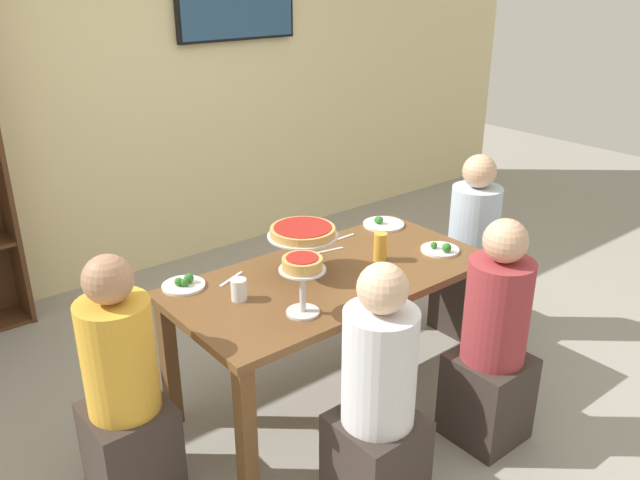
{
  "coord_description": "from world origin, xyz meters",
  "views": [
    {
      "loc": [
        -1.9,
        -2.24,
        2.17
      ],
      "look_at": [
        0.0,
        0.1,
        0.89
      ],
      "focal_mm": 36.63,
      "sensor_mm": 36.0,
      "label": 1
    }
  ],
  "objects_px": {
    "dining_table": "(332,291)",
    "beer_glass_amber_tall": "(380,247)",
    "deep_dish_pizza_stand": "(303,234)",
    "diner_head_east": "(471,258)",
    "cutlery_knife_near": "(361,302)",
    "salad_plate_far_diner": "(441,249)",
    "cutlery_fork_near": "(342,238)",
    "cutlery_fork_far": "(231,279)",
    "cutlery_knife_far": "(328,251)",
    "water_glass_clear_near": "(239,290)",
    "diner_head_west": "(125,399)",
    "television": "(237,1)",
    "personal_pizza_stand": "(302,272)",
    "salad_plate_near_diner": "(383,224)",
    "salad_plate_spare": "(184,284)",
    "diner_near_left": "(378,410)",
    "diner_near_right": "(492,350)",
    "water_glass_clear_far": "(376,279)"
  },
  "relations": [
    {
      "from": "salad_plate_spare",
      "to": "cutlery_knife_far",
      "type": "xyz_separation_m",
      "value": [
        0.81,
        -0.11,
        -0.01
      ]
    },
    {
      "from": "diner_near_left",
      "to": "diner_near_right",
      "type": "bearing_deg",
      "value": -90.91
    },
    {
      "from": "salad_plate_near_diner",
      "to": "salad_plate_spare",
      "type": "height_order",
      "value": "salad_plate_spare"
    },
    {
      "from": "personal_pizza_stand",
      "to": "water_glass_clear_far",
      "type": "height_order",
      "value": "personal_pizza_stand"
    },
    {
      "from": "salad_plate_far_diner",
      "to": "water_glass_clear_far",
      "type": "height_order",
      "value": "water_glass_clear_far"
    },
    {
      "from": "cutlery_knife_near",
      "to": "salad_plate_spare",
      "type": "bearing_deg",
      "value": 132.99
    },
    {
      "from": "diner_near_right",
      "to": "diner_head_west",
      "type": "relative_size",
      "value": 1.0
    },
    {
      "from": "deep_dish_pizza_stand",
      "to": "cutlery_knife_near",
      "type": "height_order",
      "value": "deep_dish_pizza_stand"
    },
    {
      "from": "cutlery_fork_near",
      "to": "diner_head_west",
      "type": "bearing_deg",
      "value": 10.45
    },
    {
      "from": "salad_plate_far_diner",
      "to": "cutlery_fork_near",
      "type": "height_order",
      "value": "salad_plate_far_diner"
    },
    {
      "from": "television",
      "to": "personal_pizza_stand",
      "type": "xyz_separation_m",
      "value": [
        -1.2,
        -2.33,
        -0.98
      ]
    },
    {
      "from": "diner_head_west",
      "to": "salad_plate_far_diner",
      "type": "bearing_deg",
      "value": -5.8
    },
    {
      "from": "water_glass_clear_far",
      "to": "salad_plate_spare",
      "type": "bearing_deg",
      "value": 139.6
    },
    {
      "from": "diner_head_east",
      "to": "cutlery_knife_near",
      "type": "relative_size",
      "value": 6.39
    },
    {
      "from": "diner_near_right",
      "to": "diner_head_east",
      "type": "xyz_separation_m",
      "value": [
        0.75,
        0.73,
        0.0
      ]
    },
    {
      "from": "diner_near_right",
      "to": "water_glass_clear_near",
      "type": "height_order",
      "value": "diner_near_right"
    },
    {
      "from": "deep_dish_pizza_stand",
      "to": "water_glass_clear_near",
      "type": "xyz_separation_m",
      "value": [
        -0.4,
        -0.04,
        -0.16
      ]
    },
    {
      "from": "water_glass_clear_near",
      "to": "diner_head_west",
      "type": "bearing_deg",
      "value": -175.9
    },
    {
      "from": "salad_plate_far_diner",
      "to": "beer_glass_amber_tall",
      "type": "height_order",
      "value": "beer_glass_amber_tall"
    },
    {
      "from": "salad_plate_far_diner",
      "to": "dining_table",
      "type": "bearing_deg",
      "value": 165.86
    },
    {
      "from": "diner_head_west",
      "to": "beer_glass_amber_tall",
      "type": "height_order",
      "value": "diner_head_west"
    },
    {
      "from": "salad_plate_spare",
      "to": "salad_plate_near_diner",
      "type": "bearing_deg",
      "value": -1.05
    },
    {
      "from": "dining_table",
      "to": "deep_dish_pizza_stand",
      "type": "height_order",
      "value": "deep_dish_pizza_stand"
    },
    {
      "from": "beer_glass_amber_tall",
      "to": "diner_head_east",
      "type": "bearing_deg",
      "value": 3.39
    },
    {
      "from": "salad_plate_spare",
      "to": "water_glass_clear_near",
      "type": "xyz_separation_m",
      "value": [
        0.14,
        -0.27,
        0.04
      ]
    },
    {
      "from": "salad_plate_near_diner",
      "to": "cutlery_fork_far",
      "type": "height_order",
      "value": "salad_plate_near_diner"
    },
    {
      "from": "salad_plate_far_diner",
      "to": "cutlery_fork_near",
      "type": "distance_m",
      "value": 0.56
    },
    {
      "from": "diner_near_right",
      "to": "salad_plate_near_diner",
      "type": "bearing_deg",
      "value": -14.43
    },
    {
      "from": "beer_glass_amber_tall",
      "to": "salad_plate_spare",
      "type": "bearing_deg",
      "value": 158.78
    },
    {
      "from": "cutlery_fork_far",
      "to": "cutlery_knife_far",
      "type": "xyz_separation_m",
      "value": [
        0.59,
        -0.04,
        0.0
      ]
    },
    {
      "from": "television",
      "to": "salad_plate_spare",
      "type": "xyz_separation_m",
      "value": [
        -1.48,
        -1.77,
        -1.17
      ]
    },
    {
      "from": "dining_table",
      "to": "television",
      "type": "relative_size",
      "value": 1.65
    },
    {
      "from": "cutlery_knife_far",
      "to": "cutlery_fork_near",
      "type": "bearing_deg",
      "value": -142.21
    },
    {
      "from": "beer_glass_amber_tall",
      "to": "dining_table",
      "type": "bearing_deg",
      "value": 174.31
    },
    {
      "from": "water_glass_clear_near",
      "to": "beer_glass_amber_tall",
      "type": "bearing_deg",
      "value": -6.53
    },
    {
      "from": "deep_dish_pizza_stand",
      "to": "water_glass_clear_near",
      "type": "distance_m",
      "value": 0.43
    },
    {
      "from": "cutlery_fork_near",
      "to": "cutlery_knife_near",
      "type": "height_order",
      "value": "same"
    },
    {
      "from": "personal_pizza_stand",
      "to": "beer_glass_amber_tall",
      "type": "bearing_deg",
      "value": 16.44
    },
    {
      "from": "salad_plate_far_diner",
      "to": "water_glass_clear_near",
      "type": "xyz_separation_m",
      "value": [
        -1.14,
        0.22,
        0.04
      ]
    },
    {
      "from": "salad_plate_spare",
      "to": "water_glass_clear_near",
      "type": "height_order",
      "value": "water_glass_clear_near"
    },
    {
      "from": "dining_table",
      "to": "diner_head_west",
      "type": "xyz_separation_m",
      "value": [
        -1.12,
        0.02,
        -0.15
      ]
    },
    {
      "from": "diner_head_east",
      "to": "salad_plate_spare",
      "type": "bearing_deg",
      "value": -10.07
    },
    {
      "from": "diner_near_left",
      "to": "diner_head_west",
      "type": "relative_size",
      "value": 1.0
    },
    {
      "from": "cutlery_fork_far",
      "to": "salad_plate_far_diner",
      "type": "bearing_deg",
      "value": 135.52
    },
    {
      "from": "diner_near_left",
      "to": "salad_plate_near_diner",
      "type": "xyz_separation_m",
      "value": [
        1.0,
        1.02,
        0.26
      ]
    },
    {
      "from": "dining_table",
      "to": "beer_glass_amber_tall",
      "type": "height_order",
      "value": "beer_glass_amber_tall"
    },
    {
      "from": "diner_near_left",
      "to": "water_glass_clear_far",
      "type": "relative_size",
      "value": 10.7
    },
    {
      "from": "personal_pizza_stand",
      "to": "cutlery_fork_near",
      "type": "xyz_separation_m",
      "value": [
        0.7,
        0.54,
        -0.2
      ]
    },
    {
      "from": "diner_near_left",
      "to": "deep_dish_pizza_stand",
      "type": "height_order",
      "value": "diner_near_left"
    },
    {
      "from": "diner_head_west",
      "to": "cutlery_fork_far",
      "type": "xyz_separation_m",
      "value": [
        0.69,
        0.24,
        0.25
      ]
    }
  ]
}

